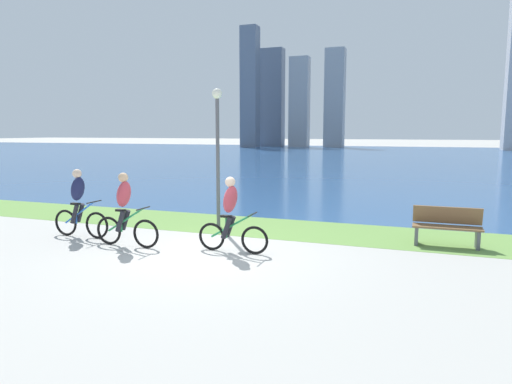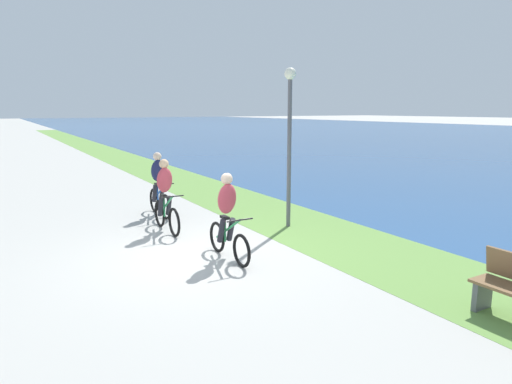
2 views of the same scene
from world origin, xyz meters
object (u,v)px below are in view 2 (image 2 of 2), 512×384
cyclist_distant_rear (159,185)px  lamppost_tall (290,124)px  cyclist_trailing (165,196)px  cyclist_lead (228,216)px

cyclist_distant_rear → lamppost_tall: 3.95m
cyclist_trailing → cyclist_distant_rear: cyclist_distant_rear is taller
cyclist_distant_rear → cyclist_trailing: bearing=-13.1°
cyclist_lead → cyclist_trailing: (-2.48, -0.36, 0.01)m
cyclist_trailing → cyclist_distant_rear: (-1.63, 0.38, 0.00)m
cyclist_trailing → lamppost_tall: 3.36m
cyclist_lead → cyclist_trailing: size_ratio=0.97×
cyclist_trailing → lamppost_tall: lamppost_tall is taller
cyclist_lead → lamppost_tall: (-1.39, 2.36, 1.65)m
cyclist_distant_rear → cyclist_lead: bearing=-0.3°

